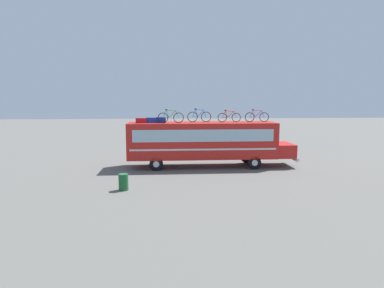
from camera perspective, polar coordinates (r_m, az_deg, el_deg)
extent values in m
plane|color=#605E59|center=(24.72, 1.64, -3.79)|extent=(120.00, 120.00, 0.00)
cube|color=red|center=(24.41, 1.66, 0.69)|extent=(10.44, 2.59, 2.51)
cube|color=red|center=(25.79, 14.81, -0.94)|extent=(1.36, 2.38, 0.95)
cube|color=#99B7C6|center=(23.07, 1.99, 1.40)|extent=(9.60, 0.04, 0.83)
cube|color=#99B7C6|center=(25.66, 1.36, 2.02)|extent=(9.60, 0.04, 0.83)
cube|color=silver|center=(23.18, 1.98, -0.93)|extent=(10.02, 0.03, 0.12)
cube|color=silver|center=(25.77, 1.36, -0.07)|extent=(10.02, 0.03, 0.12)
cube|color=silver|center=(26.12, 16.30, -2.12)|extent=(0.16, 2.46, 0.24)
cylinder|color=black|center=(24.14, 10.35, -3.07)|extent=(0.92, 0.28, 0.92)
cylinder|color=silver|center=(24.14, 10.35, -3.07)|extent=(0.42, 0.30, 0.42)
cylinder|color=black|center=(26.34, 9.10, -2.15)|extent=(0.92, 0.28, 0.92)
cylinder|color=silver|center=(26.34, 9.10, -2.15)|extent=(0.42, 0.30, 0.42)
cylinder|color=black|center=(23.39, -5.99, -3.33)|extent=(0.92, 0.28, 0.92)
cylinder|color=silver|center=(23.39, -5.99, -3.33)|extent=(0.42, 0.30, 0.42)
cylinder|color=black|center=(25.65, -5.83, -2.36)|extent=(0.92, 0.28, 0.92)
cylinder|color=silver|center=(25.65, -5.83, -2.36)|extent=(0.42, 0.30, 0.42)
cube|color=maroon|center=(23.99, -8.48, 3.90)|extent=(0.73, 0.32, 0.34)
cube|color=#193899|center=(24.17, -6.76, 3.98)|extent=(0.69, 0.52, 0.36)
cube|color=#193899|center=(24.16, -5.16, 4.04)|extent=(0.64, 0.52, 0.39)
torus|color=black|center=(23.76, -4.88, 4.37)|extent=(0.72, 0.04, 0.72)
torus|color=black|center=(23.77, -2.26, 4.40)|extent=(0.72, 0.04, 0.72)
cylinder|color=green|center=(23.74, -4.10, 5.03)|extent=(0.21, 0.04, 0.51)
cylinder|color=green|center=(23.74, -3.31, 5.00)|extent=(0.50, 0.04, 0.49)
cylinder|color=green|center=(23.73, -3.53, 5.60)|extent=(0.65, 0.04, 0.07)
cylinder|color=green|center=(23.75, -4.38, 4.40)|extent=(0.41, 0.03, 0.05)
cylinder|color=green|center=(23.74, -4.60, 5.00)|extent=(0.26, 0.03, 0.53)
cylinder|color=green|center=(23.75, -2.50, 4.98)|extent=(0.22, 0.03, 0.50)
cylinder|color=silver|center=(23.74, -2.74, 5.69)|extent=(0.03, 0.44, 0.03)
ellipsoid|color=black|center=(23.73, -4.32, 5.73)|extent=(0.20, 0.08, 0.06)
torus|color=black|center=(24.64, 0.09, 4.54)|extent=(0.74, 0.04, 0.74)
torus|color=black|center=(24.73, 2.36, 4.55)|extent=(0.74, 0.04, 0.74)
cylinder|color=#197FDB|center=(24.65, 0.77, 5.19)|extent=(0.19, 0.04, 0.53)
cylinder|color=#197FDB|center=(24.68, 1.45, 5.15)|extent=(0.46, 0.04, 0.51)
cylinder|color=#197FDB|center=(24.66, 1.27, 5.76)|extent=(0.59, 0.04, 0.07)
cylinder|color=#197FDB|center=(24.65, 0.52, 4.57)|extent=(0.37, 0.03, 0.05)
cylinder|color=#197FDB|center=(24.63, 0.34, 5.17)|extent=(0.24, 0.03, 0.55)
cylinder|color=#197FDB|center=(24.71, 2.15, 5.13)|extent=(0.21, 0.03, 0.52)
cylinder|color=silver|center=(24.69, 1.95, 5.83)|extent=(0.03, 0.44, 0.03)
ellipsoid|color=black|center=(24.63, 0.59, 5.89)|extent=(0.20, 0.08, 0.06)
torus|color=black|center=(24.62, 5.06, 4.41)|extent=(0.66, 0.04, 0.66)
torus|color=black|center=(24.81, 7.39, 4.40)|extent=(0.66, 0.04, 0.66)
cylinder|color=red|center=(24.66, 5.77, 4.98)|extent=(0.20, 0.04, 0.47)
cylinder|color=red|center=(24.72, 6.47, 4.95)|extent=(0.47, 0.04, 0.45)
cylinder|color=red|center=(24.69, 6.30, 5.47)|extent=(0.61, 0.04, 0.07)
cylinder|color=red|center=(24.65, 5.51, 4.43)|extent=(0.39, 0.03, 0.05)
cylinder|color=red|center=(24.63, 5.33, 4.96)|extent=(0.25, 0.03, 0.49)
cylinder|color=red|center=(24.78, 7.19, 4.92)|extent=(0.21, 0.03, 0.46)
cylinder|color=silver|center=(24.75, 6.99, 5.55)|extent=(0.03, 0.44, 0.03)
ellipsoid|color=black|center=(24.64, 5.60, 5.61)|extent=(0.20, 0.08, 0.06)
torus|color=black|center=(25.05, 9.59, 4.43)|extent=(0.69, 0.04, 0.69)
torus|color=black|center=(25.33, 11.94, 4.41)|extent=(0.69, 0.04, 0.69)
cylinder|color=purple|center=(25.12, 10.32, 5.02)|extent=(0.20, 0.04, 0.49)
cylinder|color=purple|center=(25.20, 11.02, 4.97)|extent=(0.49, 0.04, 0.48)
cylinder|color=purple|center=(25.17, 10.85, 5.52)|extent=(0.64, 0.04, 0.07)
cylinder|color=purple|center=(25.10, 10.04, 4.45)|extent=(0.41, 0.03, 0.05)
cylinder|color=purple|center=(25.07, 9.87, 5.00)|extent=(0.26, 0.03, 0.51)
cylinder|color=purple|center=(25.29, 11.75, 4.94)|extent=(0.22, 0.03, 0.48)
cylinder|color=silver|center=(25.25, 11.56, 5.59)|extent=(0.03, 0.44, 0.03)
ellipsoid|color=black|center=(25.08, 10.14, 5.66)|extent=(0.20, 0.08, 0.06)
cylinder|color=#1E592D|center=(18.74, -11.36, -6.24)|extent=(0.52, 0.52, 0.88)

